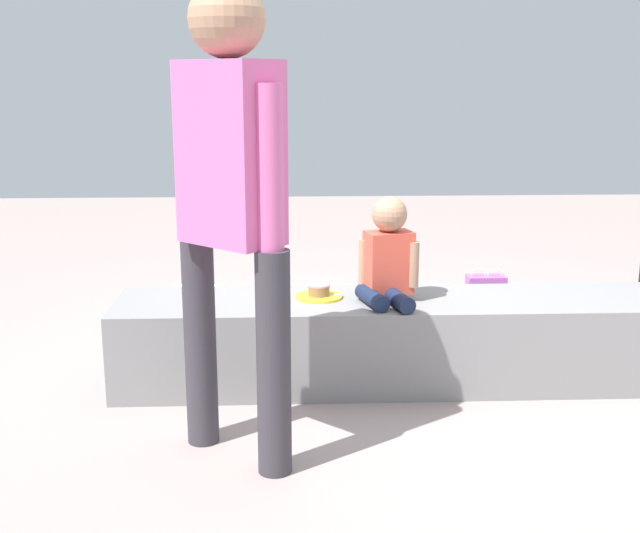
# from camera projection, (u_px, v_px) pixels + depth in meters

# --- Properties ---
(ground_plane) EXTENTS (12.00, 12.00, 0.00)m
(ground_plane) POSITION_uv_depth(u_px,v_px,m) (392.00, 381.00, 3.80)
(ground_plane) COLOR gray
(concrete_ledge) EXTENTS (2.59, 0.53, 0.41)m
(concrete_ledge) POSITION_uv_depth(u_px,v_px,m) (393.00, 340.00, 3.75)
(concrete_ledge) COLOR gray
(concrete_ledge) RESTS_ON ground_plane
(child_seated) EXTENTS (0.29, 0.34, 0.48)m
(child_seated) POSITION_uv_depth(u_px,v_px,m) (388.00, 256.00, 3.62)
(child_seated) COLOR #172441
(child_seated) RESTS_ON concrete_ledge
(adult_standing) EXTENTS (0.41, 0.40, 1.74)m
(adult_standing) POSITION_uv_depth(u_px,v_px,m) (231.00, 184.00, 2.81)
(adult_standing) COLOR #36323A
(adult_standing) RESTS_ON ground_plane
(cake_plate) EXTENTS (0.22, 0.22, 0.07)m
(cake_plate) POSITION_uv_depth(u_px,v_px,m) (319.00, 293.00, 3.72)
(cake_plate) COLOR yellow
(cake_plate) RESTS_ON concrete_ledge
(gift_bag) EXTENTS (0.21, 0.11, 0.38)m
(gift_bag) POSITION_uv_depth(u_px,v_px,m) (485.00, 304.00, 4.47)
(gift_bag) COLOR #B259BF
(gift_bag) RESTS_ON ground_plane
(water_bottle_near_gift) EXTENTS (0.07, 0.07, 0.20)m
(water_bottle_near_gift) POSITION_uv_depth(u_px,v_px,m) (445.00, 305.00, 4.72)
(water_bottle_near_gift) COLOR silver
(water_bottle_near_gift) RESTS_ON ground_plane
(water_bottle_far_side) EXTENTS (0.07, 0.07, 0.21)m
(water_bottle_far_side) POSITION_uv_depth(u_px,v_px,m) (370.00, 322.00, 4.38)
(water_bottle_far_side) COLOR silver
(water_bottle_far_side) RESTS_ON ground_plane
(party_cup_red) EXTENTS (0.07, 0.07, 0.10)m
(party_cup_red) POSITION_uv_depth(u_px,v_px,m) (360.00, 318.00, 4.60)
(party_cup_red) COLOR red
(party_cup_red) RESTS_ON ground_plane
(cake_box_white) EXTENTS (0.31, 0.32, 0.14)m
(cake_box_white) POSITION_uv_depth(u_px,v_px,m) (197.00, 302.00, 4.87)
(cake_box_white) COLOR white
(cake_box_white) RESTS_ON ground_plane
(handbag_black_leather) EXTENTS (0.29, 0.10, 0.30)m
(handbag_black_leather) POSITION_uv_depth(u_px,v_px,m) (247.00, 321.00, 4.38)
(handbag_black_leather) COLOR black
(handbag_black_leather) RESTS_ON ground_plane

